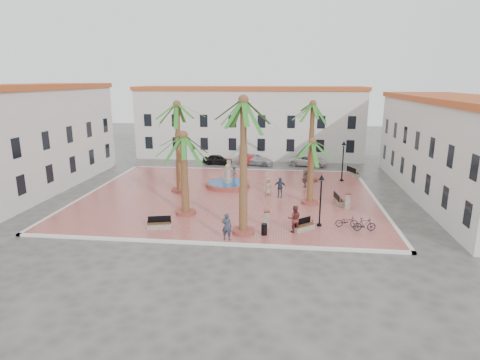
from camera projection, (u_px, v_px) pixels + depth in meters
The scene contains 37 objects.
ground at pixel (229, 197), 36.66m from camera, with size 120.00×120.00×0.00m, color #56544F.
plaza at pixel (229, 196), 36.64m from camera, with size 26.00×22.00×0.15m, color #BD5C54.
kerb_n at pixel (242, 170), 47.23m from camera, with size 26.30×0.30×0.16m, color silver.
kerb_s at pixel (205, 243), 26.04m from camera, with size 26.30×0.30×0.16m, color silver.
kerb_e at pixel (375, 201), 35.20m from camera, with size 0.30×22.30×0.16m, color silver.
kerb_w at pixel (94, 191), 38.07m from camera, with size 0.30×22.30×0.16m, color silver.
building_north at pixel (249, 122), 54.75m from camera, with size 30.40×7.40×9.50m.
building_east at pixel (457, 148), 35.27m from camera, with size 7.40×26.40×9.00m.
building_west at pixel (28, 139), 37.53m from camera, with size 6.40×24.40×10.00m.
fountain at pixel (228, 183), 39.53m from camera, with size 4.33×4.33×2.24m.
palm_nw at pixel (177, 114), 36.17m from camera, with size 5.29×5.29×8.47m.
palm_sw at pixel (184, 146), 30.23m from camera, with size 5.15×5.15×6.56m.
palm_s at pixel (243, 114), 25.69m from camera, with size 4.99×4.99×9.34m.
palm_e at pixel (312, 150), 33.08m from camera, with size 4.69×4.69×5.65m.
palm_ne at pixel (313, 112), 40.20m from camera, with size 5.20×5.20×8.30m.
bench_s at pixel (160, 225), 28.30m from camera, with size 1.77×0.93×0.90m.
bench_se at pixel (304, 227), 27.99m from camera, with size 1.58×1.45×0.87m.
bench_e at pixel (338, 201), 34.03m from camera, with size 0.80×1.81×0.92m.
bench_ne at pixel (353, 174), 43.71m from camera, with size 1.27×1.99×1.01m.
lamppost_s at pixel (321, 191), 28.32m from camera, with size 0.41×0.41×3.81m.
lamppost_e at pixel (343, 154), 41.06m from camera, with size 0.46×0.46×4.19m.
bollard_se at pixel (267, 219), 28.51m from camera, with size 0.47×0.47×1.24m.
bollard_n at pixel (229, 165), 46.18m from camera, with size 0.57×0.57×1.41m.
bollard_e at pixel (348, 201), 32.53m from camera, with size 0.56×0.56×1.37m.
litter_bin at pixel (264, 229), 27.19m from camera, with size 0.40×0.40×0.78m, color black.
cyclist_a at pixel (227, 226), 26.23m from camera, with size 0.67×0.44×1.85m, color #2A3042.
bicycle_a at pixel (347, 221), 28.63m from camera, with size 0.55×1.58×0.83m, color black.
cyclist_b at pixel (294, 219), 27.57m from camera, with size 0.93×0.72×1.91m, color maroon.
bicycle_b at pixel (365, 225), 27.85m from camera, with size 0.44×1.58×0.95m, color black.
pedestrian_fountain_a at pixel (268, 186), 36.59m from camera, with size 0.75×0.49×1.53m, color gray.
pedestrian_fountain_b at pixel (280, 187), 35.85m from camera, with size 1.07×0.44×1.82m, color #323A52.
pedestrian_north at pixel (235, 173), 41.82m from camera, with size 1.06×0.61×1.64m, color #434347.
pedestrian_east at pixel (305, 178), 39.19m from camera, with size 1.62×0.51×1.74m, color #736158.
car_black at pixel (218, 160), 50.37m from camera, with size 1.48×3.69×1.26m, color black.
car_red at pixel (254, 160), 50.23m from camera, with size 1.32×3.79×1.25m, color #A41B1D.
car_silver at pixel (256, 160), 50.08m from camera, with size 1.76×4.34×1.26m, color #B8B8C1.
car_white at pixel (308, 161), 49.60m from camera, with size 2.17×4.71×1.31m, color silver.
Camera 1 is at (4.99, -34.83, 10.43)m, focal length 30.00 mm.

